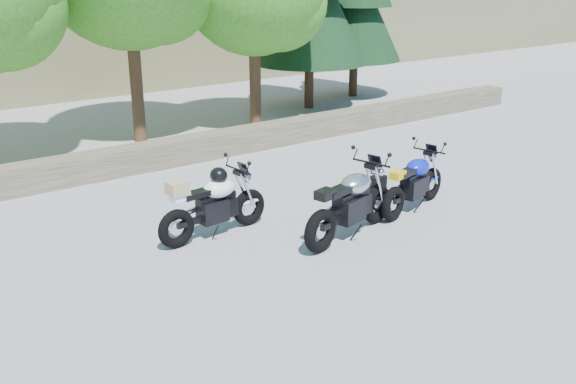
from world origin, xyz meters
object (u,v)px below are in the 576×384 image
object	(u,v)px
silver_bike	(351,204)
white_bike	(213,204)
backpack	(378,187)
blue_bike	(414,184)

from	to	relation	value
silver_bike	white_bike	size ratio (longest dim) A/B	1.08
silver_bike	backpack	size ratio (longest dim) A/B	5.27
white_bike	backpack	size ratio (longest dim) A/B	4.86
blue_bike	backpack	world-z (taller)	blue_bike
white_bike	blue_bike	size ratio (longest dim) A/B	1.04
backpack	silver_bike	bearing A→B (deg)	-158.77
silver_bike	white_bike	bearing A→B (deg)	129.77
silver_bike	blue_bike	bearing A→B (deg)	-5.38
white_bike	blue_bike	world-z (taller)	white_bike
backpack	white_bike	bearing A→B (deg)	163.96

